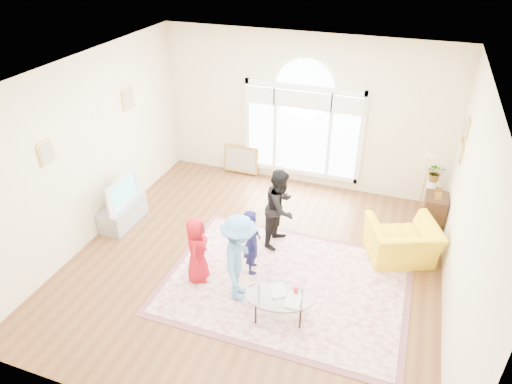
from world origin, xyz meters
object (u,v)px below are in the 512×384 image
(tv_console, at_px, (123,213))
(television, at_px, (119,191))
(coffee_table, at_px, (279,297))
(area_rug, at_px, (286,283))
(armchair, at_px, (402,242))

(tv_console, distance_m, television, 0.50)
(television, relative_size, coffee_table, 0.91)
(area_rug, relative_size, armchair, 3.32)
(area_rug, distance_m, coffee_table, 0.81)
(coffee_table, xyz_separation_m, armchair, (1.54, 1.97, -0.05))
(television, xyz_separation_m, coffee_table, (3.49, -1.32, -0.31))
(coffee_table, relative_size, armchair, 1.01)
(area_rug, bearing_deg, television, 169.73)
(armchair, bearing_deg, coffee_table, 29.22)
(area_rug, xyz_separation_m, television, (-3.40, 0.62, 0.70))
(tv_console, relative_size, armchair, 0.92)
(tv_console, relative_size, coffee_table, 0.91)
(tv_console, relative_size, television, 1.01)
(area_rug, relative_size, television, 3.62)
(television, height_order, armchair, television)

